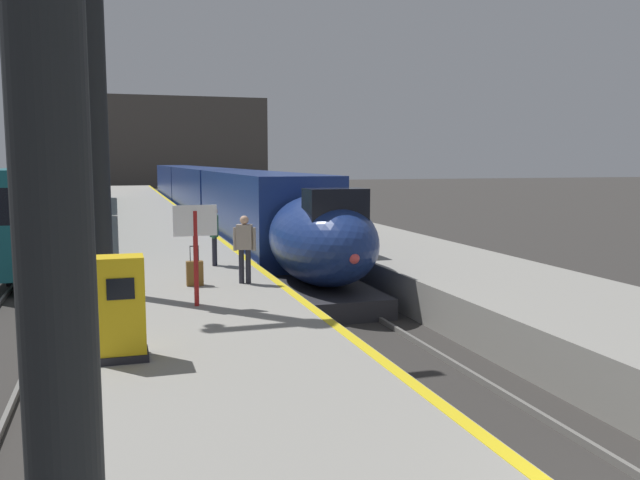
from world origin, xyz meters
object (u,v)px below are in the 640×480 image
Objects in this scene: ticket_machine_yellow at (121,312)px; rolling_suitcase at (195,273)px; station_column_mid at (95,40)px; passenger_mid_platform at (214,232)px; regional_train_adjacent at (69,196)px; passenger_near_edge at (245,244)px; departure_info_board at (195,235)px; highspeed_train_main at (208,194)px.

rolling_suitcase is at bearing 73.08° from ticket_machine_yellow.
passenger_mid_platform is at bearing 47.33° from station_column_mid.
passenger_near_edge is (5.52, -23.11, -0.09)m from regional_train_adjacent.
departure_info_board is at bearing -102.13° from passenger_mid_platform.
passenger_near_edge is (-2.58, -26.33, 0.08)m from highspeed_train_main.
highspeed_train_main is 27.63m from station_column_mid.
highspeed_train_main is 8.72m from regional_train_adjacent.
ticket_machine_yellow is (-5.55, -32.00, -0.17)m from highspeed_train_main.
highspeed_train_main is 5.89× the size of station_column_mid.
station_column_mid is 6.45m from passenger_mid_platform.
highspeed_train_main reaches higher than ticket_machine_yellow.
departure_info_board is at bearing -123.04° from passenger_near_edge.
rolling_suitcase is 0.46× the size of departure_info_board.
ticket_machine_yellow is (-2.65, -8.69, -0.25)m from passenger_mid_platform.
regional_train_adjacent is at bearing 99.14° from departure_info_board.
regional_train_adjacent is 20.75m from passenger_mid_platform.
regional_train_adjacent is at bearing 103.44° from passenger_near_edge.
passenger_near_edge is at bearing 4.05° from station_column_mid.
passenger_mid_platform is 1.72× the size of rolling_suitcase.
highspeed_train_main is 26.54m from rolling_suitcase.
departure_info_board is (1.88, -1.99, -4.17)m from station_column_mid.
rolling_suitcase is (4.30, -23.04, -0.77)m from regional_train_adjacent.
regional_train_adjacent reaches higher than departure_info_board.
departure_info_board reaches higher than ticket_machine_yellow.
regional_train_adjacent is at bearing 95.38° from station_column_mid.
passenger_near_edge is at bearing -3.52° from rolling_suitcase.
station_column_mid is 4.47× the size of departure_info_board.
regional_train_adjacent is 37.27× the size of rolling_suitcase.
station_column_mid reaches higher than departure_info_board.
station_column_mid reaches higher than highspeed_train_main.
station_column_mid reaches higher than regional_train_adjacent.
highspeed_train_main is at bearing 84.41° from passenger_near_edge.
passenger_near_edge reaches higher than rolling_suitcase.
passenger_near_edge is 3.04m from passenger_mid_platform.
passenger_near_edge is at bearing -95.59° from highspeed_train_main.
passenger_near_edge reaches higher than ticket_machine_yellow.
departure_info_board reaches higher than rolling_suitcase.
passenger_mid_platform is at bearing 72.90° from rolling_suitcase.
departure_info_board is (1.53, 3.45, 0.77)m from ticket_machine_yellow.
passenger_near_edge is 6.40m from ticket_machine_yellow.
ticket_machine_yellow is 3.85m from departure_info_board.
rolling_suitcase is at bearing -107.10° from passenger_mid_platform.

